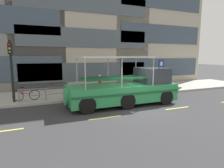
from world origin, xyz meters
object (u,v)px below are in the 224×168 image
traffic_light_pole (11,65)px  leaned_bicycle (26,95)px  parking_sign (161,69)px  duck_tour_boat (129,89)px  pedestrian_mid_left (100,81)px  pedestrian_near_bow (136,81)px

traffic_light_pole → leaned_bicycle: 2.23m
traffic_light_pole → leaned_bicycle: (0.75, 0.20, -2.09)m
parking_sign → duck_tour_boat: (-4.77, -2.89, -1.00)m
pedestrian_mid_left → parking_sign: bearing=-8.9°
leaned_bicycle → pedestrian_mid_left: pedestrian_mid_left is taller
parking_sign → duck_tour_boat: 5.67m
traffic_light_pole → pedestrian_near_bow: 9.70m
parking_sign → pedestrian_near_bow: 2.61m
traffic_light_pole → pedestrian_near_bow: (9.56, 0.45, -1.55)m
duck_tour_boat → pedestrian_mid_left: size_ratio=5.85×
parking_sign → leaned_bicycle: size_ratio=1.58×
pedestrian_near_bow → parking_sign: bearing=-4.5°
duck_tour_boat → pedestrian_near_bow: 3.88m
parking_sign → pedestrian_mid_left: bearing=171.1°
traffic_light_pole → pedestrian_mid_left: bearing=10.0°
traffic_light_pole → duck_tour_boat: bearing=-20.1°
leaned_bicycle → pedestrian_mid_left: 5.76m
traffic_light_pole → leaned_bicycle: size_ratio=2.33×
duck_tour_boat → leaned_bicycle: bearing=156.3°
duck_tour_boat → pedestrian_mid_left: duck_tour_boat is taller
parking_sign → pedestrian_mid_left: size_ratio=1.80×
pedestrian_mid_left → pedestrian_near_bow: bearing=-12.2°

